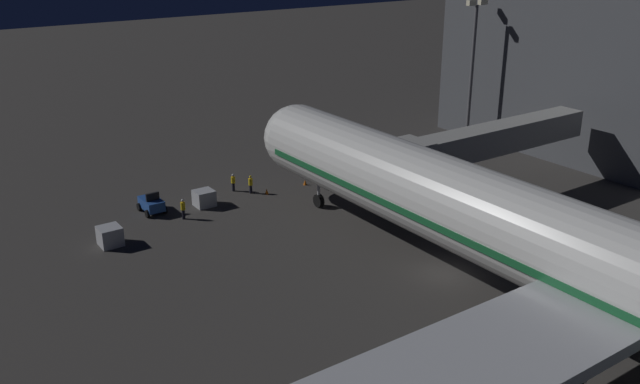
% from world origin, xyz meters
% --- Properties ---
extents(ground_plane, '(320.00, 320.00, 0.00)m').
position_xyz_m(ground_plane, '(0.00, 0.00, 0.00)').
color(ground_plane, '#383533').
extents(airliner_at_gate, '(55.67, 69.88, 18.68)m').
position_xyz_m(airliner_at_gate, '(0.00, 12.12, 5.57)').
color(airliner_at_gate, silver).
rests_on(airliner_at_gate, ground_plane).
extents(jet_bridge, '(23.38, 3.40, 7.20)m').
position_xyz_m(jet_bridge, '(-12.47, -8.84, 5.67)').
color(jet_bridge, '#9E9E99').
rests_on(jet_bridge, ground_plane).
extents(apron_floodlight_mast, '(2.90, 0.50, 16.44)m').
position_xyz_m(apron_floodlight_mast, '(-25.50, -22.24, 9.63)').
color(apron_floodlight_mast, '#59595E').
rests_on(apron_floodlight_mast, ground_plane).
extents(pushback_tug, '(1.86, 2.77, 1.95)m').
position_xyz_m(pushback_tug, '(12.87, -23.47, 0.78)').
color(pushback_tug, '#234C9E').
rests_on(pushback_tug, ground_plane).
extents(baggage_container_near_belt, '(1.72, 1.64, 1.47)m').
position_xyz_m(baggage_container_near_belt, '(8.37, -22.18, 0.74)').
color(baggage_container_near_belt, '#B7BABF').
rests_on(baggage_container_near_belt, ground_plane).
extents(baggage_container_mid_row, '(1.72, 1.75, 1.55)m').
position_xyz_m(baggage_container_mid_row, '(18.22, -18.83, 0.78)').
color(baggage_container_mid_row, '#B7BABF').
rests_on(baggage_container_mid_row, ground_plane).
extents(ground_crew_near_nose_gear, '(0.40, 0.40, 1.79)m').
position_xyz_m(ground_crew_near_nose_gear, '(3.33, -22.53, 0.98)').
color(ground_crew_near_nose_gear, black).
rests_on(ground_crew_near_nose_gear, ground_plane).
extents(ground_crew_marshaller_fwd, '(0.40, 0.40, 1.73)m').
position_xyz_m(ground_crew_marshaller_fwd, '(4.40, -24.02, 0.95)').
color(ground_crew_marshaller_fwd, black).
rests_on(ground_crew_marshaller_fwd, ground_plane).
extents(ground_crew_under_port_wing, '(0.40, 0.40, 1.84)m').
position_xyz_m(ground_crew_under_port_wing, '(11.22, -20.41, 1.02)').
color(ground_crew_under_port_wing, black).
rests_on(ground_crew_under_port_wing, ground_plane).
extents(traffic_cone_nose_port, '(0.36, 0.36, 0.55)m').
position_xyz_m(traffic_cone_nose_port, '(-2.20, -21.48, 0.28)').
color(traffic_cone_nose_port, orange).
rests_on(traffic_cone_nose_port, ground_plane).
extents(traffic_cone_nose_starboard, '(0.36, 0.36, 0.55)m').
position_xyz_m(traffic_cone_nose_starboard, '(2.20, -21.48, 0.28)').
color(traffic_cone_nose_starboard, orange).
rests_on(traffic_cone_nose_starboard, ground_plane).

